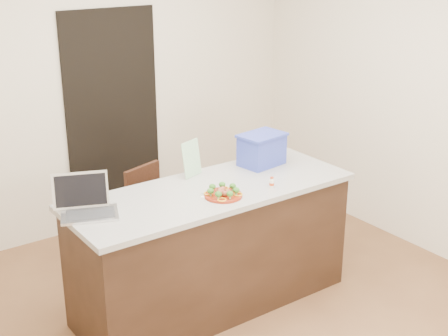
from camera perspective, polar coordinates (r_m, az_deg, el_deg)
ground at (r=4.60m, az=0.75°, el=-13.54°), size 4.00×4.00×0.00m
room_shell at (r=3.94m, az=0.85°, el=6.47°), size 4.00×4.00×4.00m
doorway at (r=5.80m, az=-10.09°, el=4.34°), size 0.90×0.02×2.00m
island at (r=4.54m, az=-1.11°, el=-7.25°), size 2.06×0.76×0.92m
plate at (r=4.21m, az=-0.07°, el=-2.49°), size 0.26×0.26×0.02m
meatballs at (r=4.20m, az=-0.11°, el=-2.20°), size 0.10×0.10×0.04m
broccoli at (r=4.19m, az=-0.07°, el=-1.97°), size 0.22×0.22×0.04m
pepper_rings at (r=4.21m, az=-0.07°, el=-2.37°), size 0.22×0.22×0.01m
napkin at (r=4.21m, az=-0.84°, el=-2.60°), size 0.17×0.17×0.01m
fork at (r=4.21m, az=-1.15°, el=-2.54°), size 0.04×0.17×0.00m
knife at (r=4.21m, az=-0.37°, el=-2.50°), size 0.06×0.19×0.01m
yogurt_bottle at (r=4.37m, az=4.39°, el=-1.37°), size 0.04×0.04×0.07m
laptop at (r=4.04m, az=-12.56°, el=-3.13°), size 0.42×0.40×0.25m
leaflet at (r=4.54m, az=-2.99°, el=0.87°), size 0.19×0.10×0.27m
blue_box at (r=4.77m, az=3.47°, el=1.73°), size 0.37×0.29×0.25m
chair at (r=5.10m, az=-6.86°, el=-3.96°), size 0.47×0.48×0.84m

